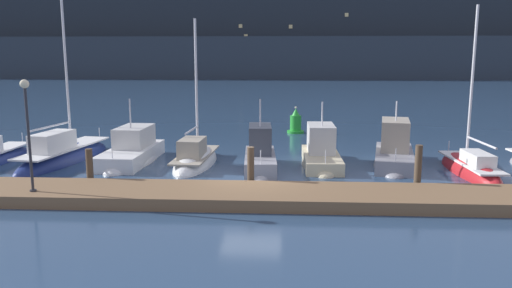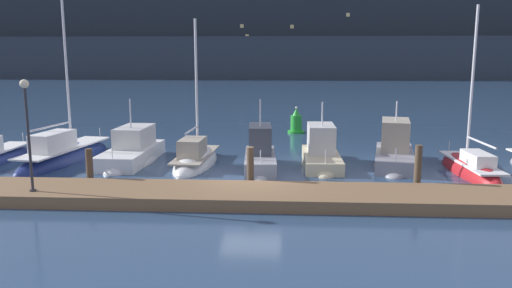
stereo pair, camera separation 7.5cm
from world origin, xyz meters
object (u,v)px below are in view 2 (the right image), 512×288
at_px(motorboat_berth_6, 321,159).
at_px(channel_buoy, 296,123).
at_px(motorboat_berth_3, 132,157).
at_px(motorboat_berth_7, 394,156).
at_px(dock_lamppost, 27,117).
at_px(motorboat_berth_5, 260,162).
at_px(sailboat_berth_2, 64,158).
at_px(sailboat_berth_4, 196,162).
at_px(sailboat_berth_8, 470,172).

height_order(motorboat_berth_6, channel_buoy, motorboat_berth_6).
bearing_deg(motorboat_berth_3, motorboat_berth_7, 0.26).
xyz_separation_m(channel_buoy, dock_lamppost, (-9.94, -17.24, 2.49)).
distance_m(motorboat_berth_5, dock_lamppost, 10.38).
relative_size(sailboat_berth_2, sailboat_berth_4, 1.32).
bearing_deg(motorboat_berth_3, motorboat_berth_6, -1.04).
relative_size(sailboat_berth_2, motorboat_berth_6, 1.92).
bearing_deg(motorboat_berth_3, sailboat_berth_8, -5.87).
bearing_deg(sailboat_berth_2, dock_lamppost, -74.01).
distance_m(motorboat_berth_7, sailboat_berth_8, 3.54).
distance_m(motorboat_berth_3, sailboat_berth_8, 16.30).
distance_m(motorboat_berth_3, motorboat_berth_5, 6.71).
xyz_separation_m(motorboat_berth_7, dock_lamppost, (-14.58, -7.29, 2.73)).
distance_m(motorboat_berth_5, sailboat_berth_8, 9.64).
distance_m(motorboat_berth_3, dock_lamppost, 7.93).
xyz_separation_m(sailboat_berth_2, sailboat_berth_4, (6.82, -0.34, -0.03)).
distance_m(sailboat_berth_2, motorboat_berth_7, 16.63).
distance_m(sailboat_berth_4, sailboat_berth_8, 12.94).
distance_m(sailboat_berth_8, channel_buoy, 14.00).
height_order(sailboat_berth_2, dock_lamppost, sailboat_berth_2).
xyz_separation_m(sailboat_berth_2, dock_lamppost, (2.05, -7.14, 3.00)).
relative_size(motorboat_berth_3, motorboat_berth_6, 1.13).
bearing_deg(motorboat_berth_5, sailboat_berth_2, 173.30).
bearing_deg(motorboat_berth_5, dock_lamppost, -143.39).
distance_m(motorboat_berth_6, motorboat_berth_7, 3.61).
height_order(sailboat_berth_4, motorboat_berth_7, sailboat_berth_4).
bearing_deg(sailboat_berth_4, motorboat_berth_3, 172.57).
bearing_deg(sailboat_berth_8, motorboat_berth_6, 167.39).
height_order(motorboat_berth_3, channel_buoy, motorboat_berth_3).
bearing_deg(channel_buoy, motorboat_berth_5, -99.67).
relative_size(motorboat_berth_6, sailboat_berth_8, 0.65).
relative_size(sailboat_berth_8, channel_buoy, 4.52).
bearing_deg(motorboat_berth_7, sailboat_berth_2, -179.47).
xyz_separation_m(sailboat_berth_2, motorboat_berth_5, (10.07, -1.18, 0.20)).
relative_size(motorboat_berth_3, sailboat_berth_4, 0.78).
height_order(motorboat_berth_5, channel_buoy, motorboat_berth_5).
relative_size(sailboat_berth_2, motorboat_berth_7, 1.73).
xyz_separation_m(motorboat_berth_6, motorboat_berth_7, (3.60, 0.23, 0.12)).
relative_size(motorboat_berth_7, channel_buoy, 3.26).
relative_size(motorboat_berth_3, sailboat_berth_8, 0.73).
bearing_deg(sailboat_berth_4, channel_buoy, 63.65).
height_order(sailboat_berth_4, dock_lamppost, sailboat_berth_4).
distance_m(sailboat_berth_4, motorboat_berth_6, 6.22).
relative_size(motorboat_berth_5, channel_buoy, 2.76).
relative_size(channel_buoy, dock_lamppost, 0.45).
bearing_deg(channel_buoy, sailboat_berth_2, -139.89).
relative_size(motorboat_berth_5, sailboat_berth_8, 0.61).
bearing_deg(sailboat_berth_4, motorboat_berth_7, 2.88).
distance_m(sailboat_berth_2, motorboat_berth_5, 10.14).
distance_m(sailboat_berth_8, dock_lamppost, 18.76).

